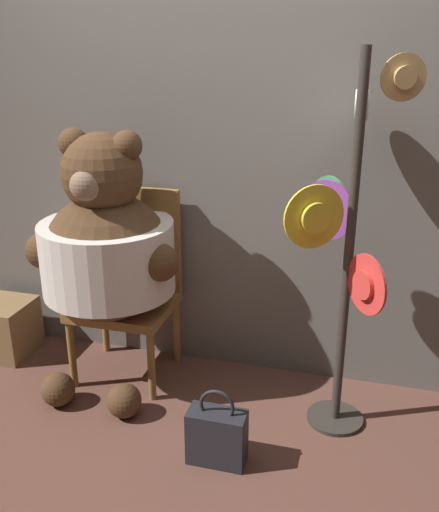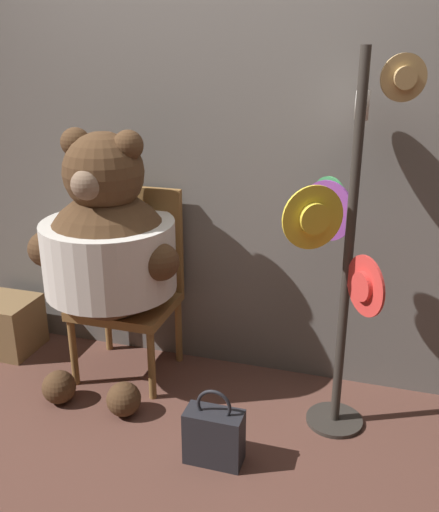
{
  "view_description": "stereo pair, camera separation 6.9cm",
  "coord_description": "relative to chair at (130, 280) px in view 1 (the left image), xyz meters",
  "views": [
    {
      "loc": [
        0.83,
        -2.3,
        1.79
      ],
      "look_at": [
        0.15,
        0.19,
        0.81
      ],
      "focal_mm": 40.0,
      "sensor_mm": 36.0,
      "label": 1
    },
    {
      "loc": [
        0.9,
        -2.28,
        1.79
      ],
      "look_at": [
        0.15,
        0.19,
        0.81
      ],
      "focal_mm": 40.0,
      "sensor_mm": 36.0,
      "label": 2
    }
  ],
  "objects": [
    {
      "name": "wall_back",
      "position": [
        0.42,
        0.23,
        0.78
      ],
      "size": [
        8.0,
        0.1,
        2.64
      ],
      "color": "#66605B",
      "rests_on": "ground_plane"
    },
    {
      "name": "hat_display_rack",
      "position": [
        1.16,
        -0.21,
        0.44
      ],
      "size": [
        0.52,
        0.56,
        1.77
      ],
      "color": "#332D28",
      "rests_on": "ground_plane"
    },
    {
      "name": "teddy_bear",
      "position": [
        -0.04,
        -0.17,
        0.24
      ],
      "size": [
        0.83,
        0.74,
        1.39
      ],
      "color": "#4C331E",
      "rests_on": "ground_plane"
    },
    {
      "name": "chair",
      "position": [
        0.0,
        0.0,
        0.0
      ],
      "size": [
        0.52,
        0.46,
        1.04
      ],
      "color": "olive",
      "rests_on": "ground_plane"
    },
    {
      "name": "ground_plane",
      "position": [
        0.42,
        -0.38,
        -0.54
      ],
      "size": [
        14.0,
        14.0,
        0.0
      ],
      "primitive_type": "plane",
      "color": "brown"
    },
    {
      "name": "handbag_on_ground",
      "position": [
        0.69,
        -0.66,
        -0.4
      ],
      "size": [
        0.26,
        0.13,
        0.37
      ],
      "color": "#232328",
      "rests_on": "ground_plane"
    },
    {
      "name": "wooden_crate",
      "position": [
        -0.81,
        -0.07,
        -0.38
      ],
      "size": [
        0.33,
        0.33,
        0.33
      ],
      "color": "brown",
      "rests_on": "ground_plane"
    }
  ]
}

